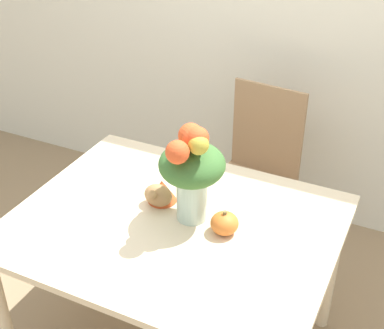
{
  "coord_description": "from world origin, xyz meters",
  "views": [
    {
      "loc": [
        0.79,
        -1.48,
        2.03
      ],
      "look_at": [
        0.05,
        0.06,
        0.98
      ],
      "focal_mm": 50.0,
      "sensor_mm": 36.0,
      "label": 1
    }
  ],
  "objects_px": {
    "turkey_figurine": "(160,193)",
    "dining_chair_near_window": "(255,175)",
    "pumpkin": "(224,223)",
    "flower_vase": "(192,167)"
  },
  "relations": [
    {
      "from": "flower_vase",
      "to": "dining_chair_near_window",
      "type": "bearing_deg",
      "value": 90.24
    },
    {
      "from": "turkey_figurine",
      "to": "dining_chair_near_window",
      "type": "bearing_deg",
      "value": 77.8
    },
    {
      "from": "pumpkin",
      "to": "turkey_figurine",
      "type": "height_order",
      "value": "same"
    },
    {
      "from": "flower_vase",
      "to": "dining_chair_near_window",
      "type": "distance_m",
      "value": 0.92
    },
    {
      "from": "turkey_figurine",
      "to": "dining_chair_near_window",
      "type": "distance_m",
      "value": 0.81
    },
    {
      "from": "flower_vase",
      "to": "turkey_figurine",
      "type": "bearing_deg",
      "value": 165.48
    },
    {
      "from": "pumpkin",
      "to": "turkey_figurine",
      "type": "xyz_separation_m",
      "value": [
        -0.31,
        0.07,
        0.01
      ]
    },
    {
      "from": "pumpkin",
      "to": "flower_vase",
      "type": "bearing_deg",
      "value": 170.55
    },
    {
      "from": "pumpkin",
      "to": "dining_chair_near_window",
      "type": "height_order",
      "value": "dining_chair_near_window"
    },
    {
      "from": "pumpkin",
      "to": "dining_chair_near_window",
      "type": "bearing_deg",
      "value": 100.75
    }
  ]
}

